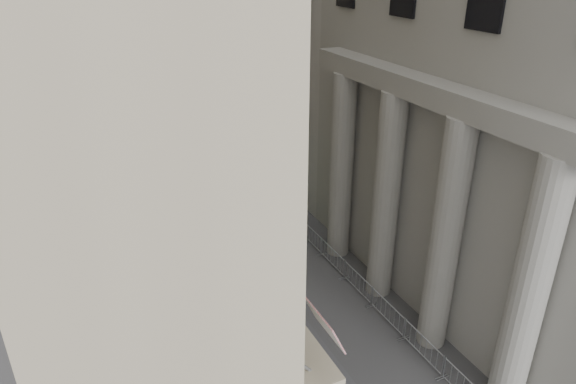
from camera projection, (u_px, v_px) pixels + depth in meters
name	position (u px, v px, depth m)	size (l,w,h in m)	color
iron_fence	(188.00, 290.00, 25.50)	(0.30, 28.00, 1.40)	black
blue_awning	(278.00, 196.00, 35.29)	(1.60, 3.00, 3.00)	navy
scooter_5	(256.00, 364.00, 20.95)	(0.56, 1.40, 1.50)	silver
scooter_6	(244.00, 341.00, 22.14)	(0.56, 1.40, 1.50)	silver
scooter_7	(233.00, 322.00, 23.32)	(0.56, 1.40, 1.50)	silver
scooter_8	(222.00, 304.00, 24.51)	(0.56, 1.40, 1.50)	silver
scooter_9	(213.00, 287.00, 25.70)	(0.56, 1.40, 1.50)	silver
scooter_10	(205.00, 272.00, 26.88)	(0.56, 1.40, 1.50)	silver
scooter_11	(197.00, 259.00, 28.07)	(0.56, 1.40, 1.50)	silver
barrier_2	(422.00, 358.00, 21.26)	(0.60, 2.40, 1.10)	#A1A4A9
barrier_3	(387.00, 322.00, 23.31)	(0.60, 2.40, 1.10)	#A1A4A9
barrier_4	(357.00, 292.00, 25.36)	(0.60, 2.40, 1.10)	#A1A4A9
barrier_5	(332.00, 266.00, 27.40)	(0.60, 2.40, 1.10)	#A1A4A9
barrier_6	(311.00, 244.00, 29.45)	(0.60, 2.40, 1.10)	#A1A4A9
barrier_7	(292.00, 225.00, 31.50)	(0.60, 2.40, 1.10)	#A1A4A9
security_tent	(173.00, 195.00, 28.57)	(4.32, 4.32, 3.51)	silver
street_lamp	(154.00, 145.00, 29.57)	(2.80, 0.39, 8.58)	gray
info_kiosk	(172.00, 221.00, 30.01)	(0.29, 0.88, 1.86)	black
pedestrian_a	(217.00, 200.00, 32.84)	(0.60, 0.39, 1.64)	black
pedestrian_b	(229.00, 179.00, 35.47)	(0.92, 0.71, 1.89)	black
pedestrian_c	(175.00, 148.00, 41.35)	(0.80, 0.52, 1.64)	black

